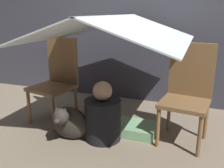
# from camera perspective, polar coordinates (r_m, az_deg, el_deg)

# --- Properties ---
(ground_plane) EXTENTS (8.80, 8.80, 0.00)m
(ground_plane) POSITION_cam_1_polar(r_m,az_deg,el_deg) (2.50, -1.96, -12.97)
(ground_plane) COLOR gray
(wall_back) EXTENTS (7.00, 0.05, 2.50)m
(wall_back) POSITION_cam_1_polar(r_m,az_deg,el_deg) (3.44, 6.37, 16.63)
(wall_back) COLOR #3D3D47
(wall_back) RESTS_ON ground_plane
(chair_left) EXTENTS (0.50, 0.50, 0.94)m
(chair_left) POSITION_cam_1_polar(r_m,az_deg,el_deg) (2.89, -12.52, 1.37)
(chair_left) COLOR brown
(chair_left) RESTS_ON ground_plane
(chair_right) EXTENTS (0.48, 0.48, 0.94)m
(chair_right) POSITION_cam_1_polar(r_m,az_deg,el_deg) (2.46, 16.83, -1.56)
(chair_right) COLOR brown
(chair_right) RESTS_ON ground_plane
(sheet_canopy) EXTENTS (1.43, 1.54, 0.25)m
(sheet_canopy) POSITION_cam_1_polar(r_m,az_deg,el_deg) (2.42, 0.00, 12.57)
(sheet_canopy) COLOR silver
(person_front) EXTENTS (0.35, 0.35, 0.59)m
(person_front) POSITION_cam_1_polar(r_m,az_deg,el_deg) (2.45, -2.12, -7.47)
(person_front) COLOR black
(person_front) RESTS_ON ground_plane
(dog) EXTENTS (0.40, 0.35, 0.39)m
(dog) POSITION_cam_1_polar(r_m,az_deg,el_deg) (2.50, -9.91, -8.53)
(dog) COLOR #332D28
(dog) RESTS_ON ground_plane
(floor_cushion) EXTENTS (0.41, 0.33, 0.10)m
(floor_cushion) POSITION_cam_1_polar(r_m,az_deg,el_deg) (2.64, 5.53, -10.17)
(floor_cushion) COLOR #7FB27F
(floor_cushion) RESTS_ON ground_plane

